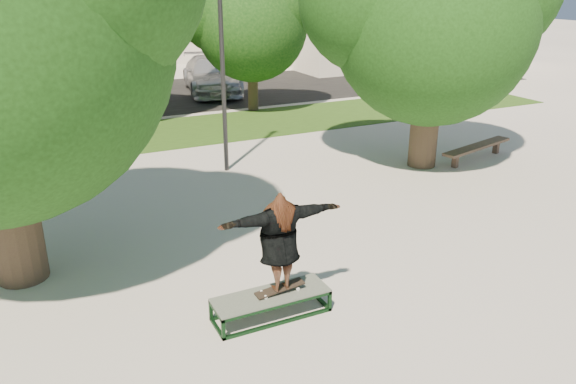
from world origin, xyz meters
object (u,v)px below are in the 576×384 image
car_silver_b (211,75)px  car_grey (79,82)px  grind_box (271,305)px  bench (477,148)px  tree_right (430,11)px  car_silver_a (27,101)px  lamppost (222,51)px

car_silver_b → car_grey: bearing=-174.9°
grind_box → bench: bench is taller
grind_box → car_grey: bearing=91.8°
tree_right → car_silver_a: (-9.42, 10.42, -3.38)m
car_silver_a → car_grey: car_grey is taller
car_silver_b → car_silver_a: bearing=-152.6°
tree_right → car_silver_b: size_ratio=1.20×
tree_right → car_silver_a: bearing=132.1°
tree_right → bench: 4.16m
tree_right → lamppost: size_ratio=1.07×
lamppost → grind_box: 7.77m
lamppost → car_silver_b: bearing=73.3°
tree_right → car_silver_b: 13.29m
bench → car_grey: car_grey is taller
bench → car_grey: bearing=109.3°
lamppost → bench: (6.73, -2.29, -2.79)m
lamppost → bench: bearing=-18.8°
lamppost → car_silver_b: (3.26, 10.85, -2.36)m
car_silver_a → car_grey: size_ratio=0.72×
car_silver_a → car_silver_b: (7.76, 2.35, 0.07)m
car_silver_b → lamppost: bearing=-96.2°
car_silver_a → car_silver_b: size_ratio=0.77×
tree_right → grind_box: 9.28m
lamppost → car_silver_b: 11.58m
grind_box → lamppost: bearing=75.3°
car_silver_a → lamppost: bearing=-70.5°
grind_box → car_silver_b: bearing=74.1°
lamppost → car_grey: lamppost is taller
bench → car_silver_a: (-11.23, 10.79, 0.35)m
bench → car_silver_b: size_ratio=0.53×
lamppost → car_grey: (-2.39, 11.39, -2.35)m
grind_box → car_silver_b: (5.09, 17.81, 0.60)m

